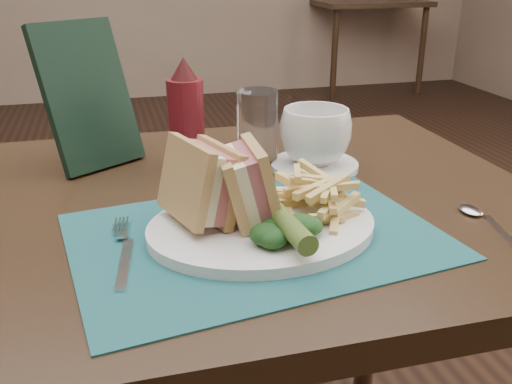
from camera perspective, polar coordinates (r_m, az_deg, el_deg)
floor at (r=1.69m, az=-5.02°, el=-17.69°), size 7.00×7.00×0.00m
wall_back at (r=4.90m, az=-12.30°, el=9.18°), size 6.00×0.00×6.00m
table_bg_right at (r=5.16m, az=10.63°, el=14.21°), size 0.90×0.75×0.75m
placemat at (r=0.74m, az=-0.02°, el=-4.42°), size 0.50×0.39×0.00m
plate at (r=0.74m, az=0.59°, el=-3.53°), size 0.31×0.26×0.01m
sandwich_half_a at (r=0.72m, az=-7.05°, el=0.75°), size 0.11×0.13×0.11m
sandwich_half_b at (r=0.72m, az=-2.62°, el=0.81°), size 0.08×0.10×0.10m
kale_garnish at (r=0.69m, az=2.75°, el=-3.81°), size 0.11×0.08×0.03m
pickle_spear at (r=0.68m, az=3.29°, el=-3.36°), size 0.03×0.12×0.03m
fries_pile at (r=0.77m, az=5.62°, el=0.38°), size 0.18×0.20×0.06m
fork at (r=0.71m, az=-13.13°, el=-5.51°), size 0.06×0.17×0.01m
spoon at (r=0.83m, az=22.39°, el=-2.82°), size 0.07×0.15×0.01m
saucer at (r=0.98m, az=5.83°, el=2.68°), size 0.17×0.17×0.01m
coffee_cup at (r=0.96m, az=5.95°, el=5.60°), size 0.14×0.14×0.09m
drinking_glass at (r=0.97m, az=0.15°, el=6.36°), size 0.09×0.09×0.13m
ketchup_bottle at (r=0.97m, az=-7.03°, el=7.82°), size 0.07×0.07×0.19m
check_presenter at (r=1.01m, az=-16.48°, el=9.23°), size 0.18×0.16×0.24m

